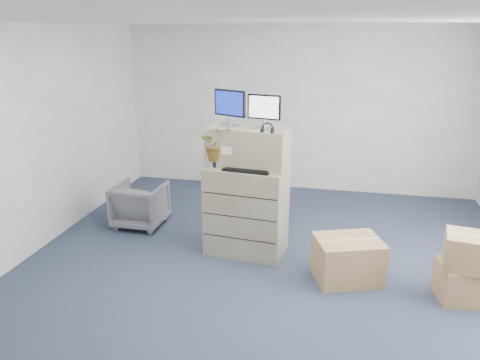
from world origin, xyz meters
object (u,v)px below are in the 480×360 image
monitor_left (230,106)px  monitor_right (264,110)px  water_bottle (254,154)px  keyboard (248,169)px  office_chair (140,203)px  potted_plant (217,148)px  filing_cabinet_lower (246,210)px

monitor_left → monitor_right: bearing=15.2°
monitor_right → water_bottle: monitor_right is taller
keyboard → office_chair: keyboard is taller
monitor_left → monitor_right: size_ratio=1.08×
keyboard → potted_plant: size_ratio=1.11×
keyboard → water_bottle: size_ratio=1.86×
monitor_left → monitor_right: monitor_left is taller
filing_cabinet_lower → office_chair: filing_cabinet_lower is taller
office_chair → monitor_left: bearing=165.0°
filing_cabinet_lower → monitor_right: 1.28m
monitor_right → office_chair: 2.42m
monitor_left → water_bottle: 0.65m
keyboard → water_bottle: bearing=86.4°
office_chair → filing_cabinet_lower: bearing=164.2°
water_bottle → keyboard: bearing=-101.1°
potted_plant → water_bottle: bearing=16.6°
filing_cabinet_lower → office_chair: (-1.66, 0.49, -0.21)m
potted_plant → office_chair: (-1.31, 0.56, -1.01)m
office_chair → water_bottle: bearing=166.8°
filing_cabinet_lower → monitor_left: monitor_left is taller
monitor_left → potted_plant: size_ratio=0.85×
filing_cabinet_lower → monitor_left: 1.31m
monitor_left → keyboard: size_ratio=0.76×
monitor_right → water_bottle: 0.57m
potted_plant → monitor_right: bearing=9.8°
filing_cabinet_lower → monitor_right: monitor_right is taller
monitor_left → filing_cabinet_lower: bearing=1.8°
water_bottle → monitor_left: bearing=174.6°
filing_cabinet_lower → office_chair: 1.75m
keyboard → water_bottle: 0.24m
potted_plant → office_chair: potted_plant is taller
keyboard → filing_cabinet_lower: bearing=113.4°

